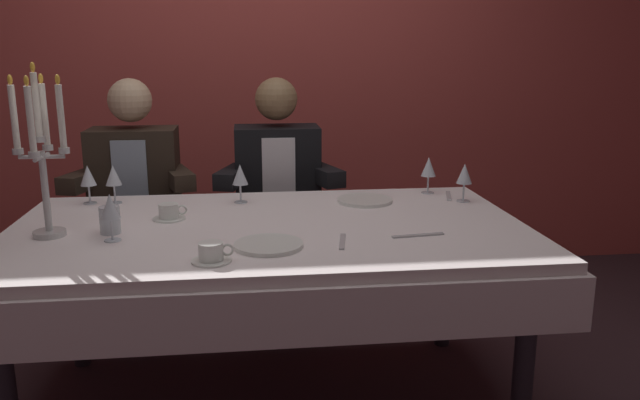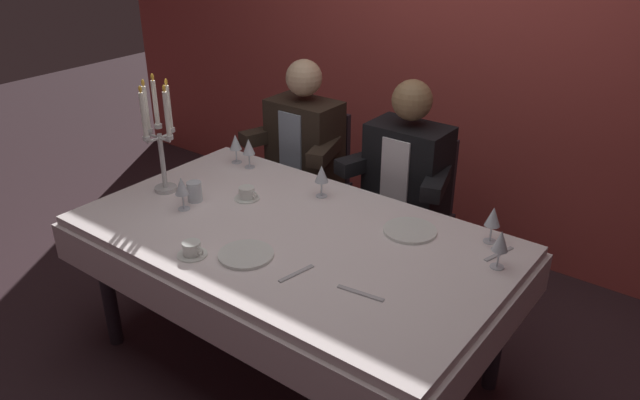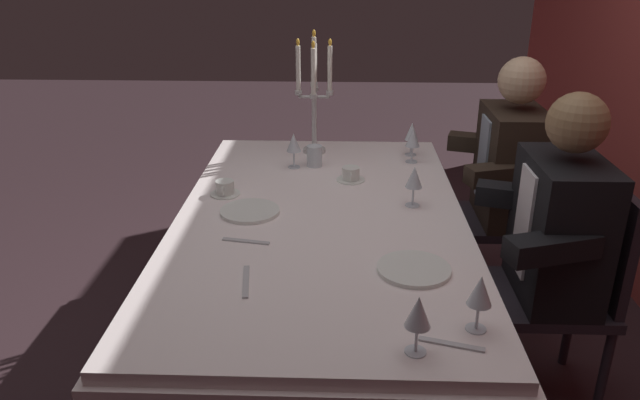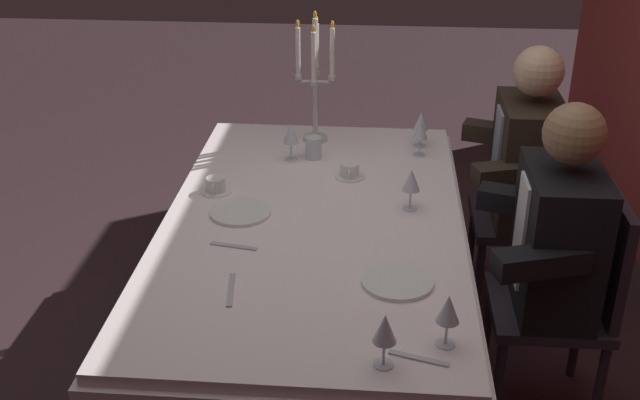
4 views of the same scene
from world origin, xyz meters
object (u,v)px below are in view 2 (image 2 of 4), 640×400
wine_glass_1 (493,218)px  wine_glass_3 (501,242)px  dining_table (291,254)px  coffee_cup_0 (247,194)px  water_tumbler_0 (195,192)px  wine_glass_0 (236,143)px  seated_diner_0 (305,143)px  wine_glass_5 (182,187)px  wine_glass_4 (249,148)px  candelabra (160,137)px  dinner_plate_0 (410,231)px  coffee_cup_1 (192,250)px  seated_diner_1 (408,172)px  dinner_plate_1 (246,255)px  wine_glass_2 (322,175)px

wine_glass_1 → wine_glass_3: same height
dining_table → coffee_cup_0: 0.42m
water_tumbler_0 → wine_glass_0: bearing=110.6°
water_tumbler_0 → seated_diner_0: (-0.06, 0.93, -0.05)m
wine_glass_1 → wine_glass_5: same height
wine_glass_3 → wine_glass_4: bearing=174.5°
candelabra → water_tumbler_0: (0.20, 0.01, -0.23)m
candelabra → dinner_plate_0: candelabra is taller
coffee_cup_1 → seated_diner_1: (0.27, 1.29, -0.03)m
wine_glass_1 → wine_glass_3: (0.11, -0.17, 0.00)m
wine_glass_4 → water_tumbler_0: bearing=-81.2°
wine_glass_3 → seated_diner_1: size_ratio=0.13×
wine_glass_1 → seated_diner_0: (-1.36, 0.44, -0.12)m
wine_glass_4 → dinner_plate_0: bearing=-5.5°
dining_table → seated_diner_1: size_ratio=1.56×
dinner_plate_1 → water_tumbler_0: water_tumbler_0 is taller
candelabra → water_tumbler_0: candelabra is taller
seated_diner_0 → wine_glass_3: bearing=-22.8°
wine_glass_3 → seated_diner_1: bearing=141.0°
candelabra → dinner_plate_0: bearing=17.2°
wine_glass_0 → seated_diner_0: 0.50m
wine_glass_4 → coffee_cup_1: wine_glass_4 is taller
dinner_plate_0 → candelabra: bearing=-162.8°
wine_glass_1 → water_tumbler_0: size_ratio=1.68×
wine_glass_5 → seated_diner_1: (0.62, 1.03, -0.12)m
wine_glass_0 → wine_glass_5: 0.59m
dinner_plate_1 → wine_glass_1: wine_glass_1 is taller
wine_glass_3 → dinner_plate_0: bearing=174.5°
wine_glass_5 → seated_diner_1: seated_diner_1 is taller
wine_glass_2 → water_tumbler_0: 0.62m
water_tumbler_0 → coffee_cup_1: bearing=-43.8°
wine_glass_0 → coffee_cup_1: 0.99m
wine_glass_0 → wine_glass_4: 0.10m
candelabra → seated_diner_1: 1.30m
wine_glass_2 → coffee_cup_1: bearing=-96.5°
dinner_plate_0 → water_tumbler_0: size_ratio=2.40×
seated_diner_1 → wine_glass_0: bearing=-150.1°
wine_glass_0 → wine_glass_4: same height
water_tumbler_0 → seated_diner_0: bearing=93.8°
coffee_cup_1 → coffee_cup_0: bearing=109.4°
dinner_plate_1 → coffee_cup_1: coffee_cup_1 is taller
dinner_plate_1 → wine_glass_0: bearing=136.3°
dinner_plate_1 → wine_glass_4: size_ratio=1.40×
dinner_plate_0 → wine_glass_0: bearing=174.7°
wine_glass_2 → wine_glass_5: same height
wine_glass_2 → coffee_cup_1: wine_glass_2 is taller
seated_diner_0 → seated_diner_1: bearing=0.0°
dinner_plate_1 → coffee_cup_1: 0.22m
candelabra → wine_glass_3: bearing=11.5°
dinner_plate_0 → wine_glass_1: 0.36m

